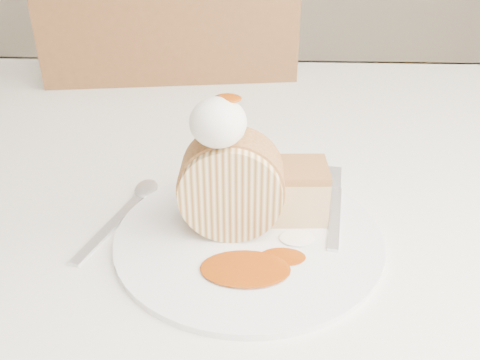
{
  "coord_description": "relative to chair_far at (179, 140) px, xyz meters",
  "views": [
    {
      "loc": [
        -0.02,
        -0.46,
        1.11
      ],
      "look_at": [
        -0.04,
        0.02,
        0.82
      ],
      "focal_mm": 40.0,
      "sensor_mm": 36.0,
      "label": 1
    }
  ],
  "objects": [
    {
      "name": "cake_chunk",
      "position": [
        0.23,
        -0.57,
        0.21
      ],
      "size": [
        0.07,
        0.06,
        0.05
      ],
      "primitive_type": "cube",
      "rotation": [
        0.0,
        0.0,
        0.05
      ],
      "color": "#B57E44",
      "rests_on": "plate"
    },
    {
      "name": "spoon",
      "position": [
        0.02,
        -0.6,
        0.18
      ],
      "size": [
        0.07,
        0.17,
        0.0
      ],
      "primitive_type": "cube",
      "rotation": [
        0.0,
        0.0,
        -0.3
      ],
      "color": "silver",
      "rests_on": "table"
    },
    {
      "name": "whipped_cream",
      "position": [
        0.14,
        -0.61,
        0.32
      ],
      "size": [
        0.06,
        0.06,
        0.05
      ],
      "primitive_type": "ellipsoid",
      "color": "white",
      "rests_on": "roulade_slice"
    },
    {
      "name": "caramel_drizzle",
      "position": [
        0.15,
        -0.6,
        0.35
      ],
      "size": [
        0.03,
        0.02,
        0.01
      ],
      "primitive_type": "ellipsoid",
      "color": "#8F3605",
      "rests_on": "whipped_cream"
    },
    {
      "name": "caramel_pool",
      "position": [
        0.17,
        -0.67,
        0.19
      ],
      "size": [
        0.09,
        0.06,
        0.0
      ],
      "primitive_type": null,
      "rotation": [
        0.0,
        0.0,
        0.05
      ],
      "color": "#8F3605",
      "rests_on": "plate"
    },
    {
      "name": "roulade_slice",
      "position": [
        0.15,
        -0.6,
        0.24
      ],
      "size": [
        0.11,
        0.06,
        0.11
      ],
      "primitive_type": "cylinder",
      "rotation": [
        1.57,
        0.0,
        0.01
      ],
      "color": "beige",
      "rests_on": "plate"
    },
    {
      "name": "table",
      "position": [
        0.2,
        -0.43,
        0.09
      ],
      "size": [
        1.4,
        0.9,
        0.75
      ],
      "color": "silver",
      "rests_on": "ground"
    },
    {
      "name": "chair_far",
      "position": [
        0.0,
        0.0,
        0.0
      ],
      "size": [
        0.53,
        0.53,
        1.0
      ],
      "rotation": [
        0.0,
        0.0,
        3.28
      ],
      "color": "brown",
      "rests_on": "ground"
    },
    {
      "name": "fork",
      "position": [
        0.27,
        -0.58,
        0.19
      ],
      "size": [
        0.05,
        0.18,
        0.0
      ],
      "primitive_type": "cube",
      "rotation": [
        0.0,
        0.0,
        -0.15
      ],
      "color": "silver",
      "rests_on": "plate"
    },
    {
      "name": "plate",
      "position": [
        0.17,
        -0.61,
        0.18
      ],
      "size": [
        0.31,
        0.31,
        0.01
      ],
      "primitive_type": "cylinder",
      "rotation": [
        0.0,
        0.0,
        0.05
      ],
      "color": "white",
      "rests_on": "table"
    }
  ]
}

